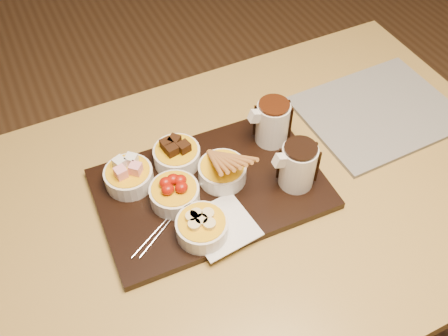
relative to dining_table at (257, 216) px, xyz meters
name	(u,v)px	position (x,y,z in m)	size (l,w,h in m)	color
ground	(247,331)	(0.00, 0.00, -0.65)	(5.00, 5.00, 0.00)	brown
dining_table	(257,216)	(0.00, 0.00, 0.00)	(1.20, 0.80, 0.75)	#AD8B40
serving_board	(211,189)	(-0.09, 0.04, 0.11)	(0.46, 0.30, 0.02)	black
napkin	(221,226)	(-0.12, -0.06, 0.12)	(0.12, 0.12, 0.00)	white
bowl_marshmallows	(129,177)	(-0.24, 0.12, 0.14)	(0.10, 0.10, 0.04)	white
bowl_cake	(177,156)	(-0.13, 0.13, 0.14)	(0.10, 0.10, 0.04)	white
bowl_strawberries	(175,195)	(-0.17, 0.04, 0.14)	(0.10, 0.10, 0.04)	white
bowl_biscotti	(222,172)	(-0.06, 0.05, 0.14)	(0.10, 0.10, 0.04)	white
bowl_bananas	(202,228)	(-0.16, -0.06, 0.14)	(0.10, 0.10, 0.04)	white
pitcher_dark_chocolate	(298,166)	(0.07, -0.03, 0.17)	(0.07, 0.07, 0.10)	silver
pitcher_milk_chocolate	(272,123)	(0.08, 0.10, 0.17)	(0.07, 0.07, 0.10)	silver
fondue_skewers	(175,210)	(-0.18, 0.01, 0.12)	(0.26, 0.03, 0.01)	silver
newspaper	(378,112)	(0.37, 0.08, 0.10)	(0.35, 0.28, 0.01)	beige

